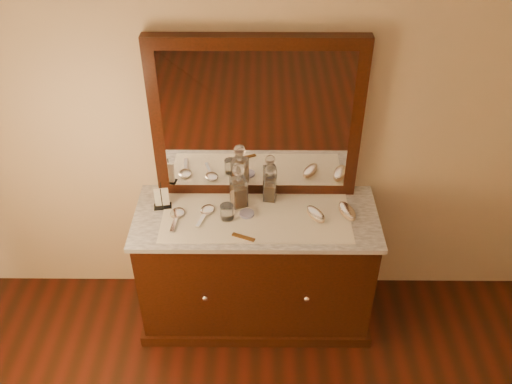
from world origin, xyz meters
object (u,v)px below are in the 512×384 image
at_px(dresser_cabinet, 256,269).
at_px(mirror_frame, 256,120).
at_px(brush_near, 316,214).
at_px(comb, 243,237).
at_px(brush_far, 347,211).
at_px(pin_dish, 247,214).
at_px(napkin_rack, 162,198).
at_px(decanter_left, 239,190).
at_px(hand_mirror_outer, 177,215).
at_px(hand_mirror_inner, 206,212).
at_px(decanter_right, 270,186).

xyz_separation_m(dresser_cabinet, mirror_frame, (0.00, 0.25, 0.94)).
xyz_separation_m(dresser_cabinet, brush_near, (0.35, -0.02, 0.47)).
height_order(comb, brush_far, brush_far).
distance_m(pin_dish, napkin_rack, 0.51).
distance_m(decanter_left, brush_far, 0.65).
distance_m(pin_dish, brush_far, 0.59).
bearing_deg(comb, napkin_rack, 173.43).
xyz_separation_m(decanter_left, brush_far, (0.64, -0.09, -0.09)).
relative_size(brush_far, hand_mirror_outer, 0.80).
xyz_separation_m(mirror_frame, decanter_left, (-0.10, -0.14, -0.39)).
relative_size(pin_dish, napkin_rack, 0.55).
bearing_deg(brush_far, decanter_left, 172.06).
bearing_deg(brush_near, mirror_frame, 143.09).
distance_m(dresser_cabinet, comb, 0.49).
height_order(hand_mirror_outer, hand_mirror_inner, same).
distance_m(dresser_cabinet, brush_near, 0.58).
bearing_deg(decanter_left, pin_dish, -63.79).
bearing_deg(dresser_cabinet, mirror_frame, 90.00).
height_order(dresser_cabinet, decanter_left, decanter_left).
height_order(napkin_rack, decanter_left, decanter_left).
xyz_separation_m(napkin_rack, brush_far, (1.09, -0.07, -0.04)).
bearing_deg(decanter_left, napkin_rack, -177.21).
xyz_separation_m(pin_dish, brush_near, (0.40, -0.02, 0.01)).
bearing_deg(comb, brush_far, 42.12).
bearing_deg(dresser_cabinet, decanter_right, 61.95).
relative_size(napkin_rack, hand_mirror_inner, 0.71).
xyz_separation_m(decanter_right, brush_near, (0.26, -0.17, -0.07)).
xyz_separation_m(dresser_cabinet, decanter_right, (0.08, 0.16, 0.54)).
bearing_deg(decanter_right, decanter_left, -163.67).
height_order(mirror_frame, hand_mirror_inner, mirror_frame).
bearing_deg(pin_dish, mirror_frame, 77.21).
bearing_deg(napkin_rack, dresser_cabinet, -7.99).
relative_size(brush_near, brush_far, 0.93).
distance_m(dresser_cabinet, decanter_right, 0.57).
relative_size(brush_near, hand_mirror_outer, 0.74).
bearing_deg(pin_dish, hand_mirror_inner, 176.32).
height_order(decanter_left, hand_mirror_inner, decanter_left).
bearing_deg(comb, pin_dish, 108.67).
bearing_deg(mirror_frame, napkin_rack, -163.44).
bearing_deg(decanter_left, hand_mirror_outer, -162.07).
relative_size(pin_dish, brush_far, 0.48).
bearing_deg(decanter_left, decanter_right, 16.33).
distance_m(pin_dish, comb, 0.20).
bearing_deg(mirror_frame, decanter_left, -125.59).
xyz_separation_m(pin_dish, hand_mirror_inner, (-0.24, 0.02, 0.00)).
distance_m(decanter_left, brush_near, 0.47).
bearing_deg(mirror_frame, pin_dish, -102.79).
relative_size(napkin_rack, brush_far, 0.87).
relative_size(mirror_frame, brush_near, 7.17).
xyz_separation_m(decanter_right, hand_mirror_outer, (-0.55, -0.17, -0.09)).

